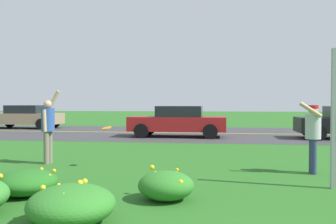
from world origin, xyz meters
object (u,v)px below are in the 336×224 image
(person_catcher_red_cap_gray_shirt, at_px, (313,132))
(car_red_center_right, at_px, (178,121))
(sign_post_near_path, at_px, (333,119))
(car_tan_rightmost, at_px, (25,117))
(frisbee_orange, at_px, (107,128))
(person_thrower_blue_shirt, at_px, (48,125))

(person_catcher_red_cap_gray_shirt, bearing_deg, car_red_center_right, 115.08)
(person_catcher_red_cap_gray_shirt, bearing_deg, sign_post_near_path, -89.73)
(car_red_center_right, distance_m, car_tan_rightmost, 11.07)
(sign_post_near_path, height_order, frisbee_orange, sign_post_near_path)
(person_catcher_red_cap_gray_shirt, relative_size, frisbee_orange, 6.55)
(sign_post_near_path, distance_m, car_red_center_right, 10.82)
(sign_post_near_path, height_order, person_thrower_blue_shirt, sign_post_near_path)
(frisbee_orange, xyz_separation_m, car_red_center_right, (0.83, 8.42, -0.23))
(frisbee_orange, relative_size, car_tan_rightmost, 0.06)
(sign_post_near_path, distance_m, frisbee_orange, 5.12)
(sign_post_near_path, distance_m, person_catcher_red_cap_gray_shirt, 1.51)
(sign_post_near_path, relative_size, person_catcher_red_cap_gray_shirt, 1.60)
(person_thrower_blue_shirt, distance_m, car_tan_rightmost, 14.67)
(car_tan_rightmost, bearing_deg, sign_post_near_path, -45.58)
(sign_post_near_path, relative_size, car_tan_rightmost, 0.58)
(sign_post_near_path, bearing_deg, car_tan_rightmost, 134.42)
(person_thrower_blue_shirt, height_order, car_tan_rightmost, person_thrower_blue_shirt)
(frisbee_orange, bearing_deg, person_catcher_red_cap_gray_shirt, -1.74)
(person_thrower_blue_shirt, bearing_deg, car_red_center_right, 72.73)
(person_thrower_blue_shirt, bearing_deg, car_tan_rightmost, 121.35)
(frisbee_orange, bearing_deg, car_red_center_right, 84.37)
(frisbee_orange, bearing_deg, sign_post_near_path, -18.38)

